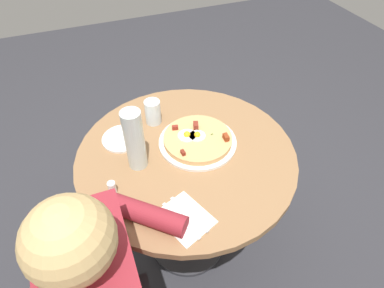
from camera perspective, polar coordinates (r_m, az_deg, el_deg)
The scene contains 11 objects.
ground_plane at distance 1.85m, azimuth -0.75°, elevation -16.89°, with size 6.00×6.00×0.00m, color #2D2D33.
dining_table at distance 1.40m, azimuth -0.95°, elevation -6.20°, with size 0.87×0.87×0.70m.
pizza_plate at distance 1.31m, azimuth 1.00°, elevation 0.38°, with size 0.32×0.32×0.01m, color white.
breakfast_pizza at distance 1.30m, azimuth 0.96°, elevation 0.97°, with size 0.28×0.28×0.05m.
bread_plate at distance 1.36m, azimuth -12.20°, elevation 0.96°, with size 0.17×0.17×0.01m, color white.
napkin at distance 1.09m, azimuth -1.24°, elevation -12.94°, with size 0.17×0.14×0.00m, color white.
fork at distance 1.09m, azimuth -0.52°, elevation -12.27°, with size 0.18×0.01×0.01m, color silver.
knife at distance 1.08m, azimuth -1.97°, elevation -13.35°, with size 0.18×0.01×0.01m, color silver.
water_glass at distance 1.39m, azimuth -6.93°, elevation 5.64°, with size 0.07×0.07×0.11m, color silver.
water_bottle at distance 1.17m, azimuth -10.11°, elevation 0.68°, with size 0.07×0.07×0.25m, color silver.
salt_shaker at distance 1.16m, azimuth -13.91°, elevation -7.54°, with size 0.03×0.03×0.05m, color white.
Camera 1 is at (-0.84, 0.30, 1.62)m, focal length 30.20 mm.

